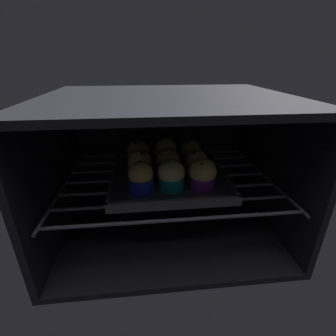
% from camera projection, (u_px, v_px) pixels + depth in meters
% --- Properties ---
extents(oven_cavity, '(0.59, 0.47, 0.37)m').
position_uv_depth(oven_cavity, '(166.00, 161.00, 0.69)').
color(oven_cavity, black).
rests_on(oven_cavity, ground).
extents(oven_rack, '(0.55, 0.42, 0.01)m').
position_uv_depth(oven_rack, '(167.00, 178.00, 0.66)').
color(oven_rack, '#51515B').
rests_on(oven_rack, oven_cavity).
extents(baking_tray, '(0.29, 0.29, 0.02)m').
position_uv_depth(baking_tray, '(168.00, 177.00, 0.65)').
color(baking_tray, '#4C4C51').
rests_on(baking_tray, oven_rack).
extents(muffin_row0_col0, '(0.06, 0.06, 0.07)m').
position_uv_depth(muffin_row0_col0, '(141.00, 178.00, 0.55)').
color(muffin_row0_col0, '#1928B7').
rests_on(muffin_row0_col0, baking_tray).
extents(muffin_row0_col1, '(0.06, 0.06, 0.07)m').
position_uv_depth(muffin_row0_col1, '(172.00, 175.00, 0.57)').
color(muffin_row0_col1, '#0C8C84').
rests_on(muffin_row0_col1, baking_tray).
extents(muffin_row0_col2, '(0.06, 0.06, 0.07)m').
position_uv_depth(muffin_row0_col2, '(203.00, 174.00, 0.57)').
color(muffin_row0_col2, '#7A238C').
rests_on(muffin_row0_col2, baking_tray).
extents(muffin_row1_col0, '(0.06, 0.06, 0.07)m').
position_uv_depth(muffin_row1_col0, '(140.00, 164.00, 0.62)').
color(muffin_row1_col0, silver).
rests_on(muffin_row1_col0, baking_tray).
extents(muffin_row1_col1, '(0.06, 0.06, 0.07)m').
position_uv_depth(muffin_row1_col1, '(170.00, 163.00, 0.63)').
color(muffin_row1_col1, '#7A238C').
rests_on(muffin_row1_col1, baking_tray).
extents(muffin_row1_col2, '(0.06, 0.06, 0.07)m').
position_uv_depth(muffin_row1_col2, '(196.00, 164.00, 0.64)').
color(muffin_row1_col2, silver).
rests_on(muffin_row1_col2, baking_tray).
extents(muffin_row2_col0, '(0.06, 0.06, 0.08)m').
position_uv_depth(muffin_row2_col0, '(138.00, 153.00, 0.69)').
color(muffin_row2_col0, '#0C8C84').
rests_on(muffin_row2_col0, baking_tray).
extents(muffin_row2_col1, '(0.06, 0.06, 0.08)m').
position_uv_depth(muffin_row2_col1, '(165.00, 152.00, 0.69)').
color(muffin_row2_col1, silver).
rests_on(muffin_row2_col1, baking_tray).
extents(muffin_row2_col2, '(0.06, 0.06, 0.07)m').
position_uv_depth(muffin_row2_col2, '(190.00, 152.00, 0.70)').
color(muffin_row2_col2, '#1928B7').
rests_on(muffin_row2_col2, baking_tray).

